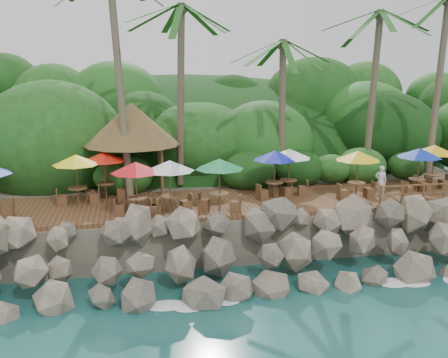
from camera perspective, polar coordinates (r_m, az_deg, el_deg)
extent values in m
plane|color=#19514F|center=(19.02, 3.58, -14.00)|extent=(140.00, 140.00, 0.00)
cube|color=gray|center=(33.57, -3.28, -0.27)|extent=(32.00, 25.20, 2.10)
ellipsoid|color=#143811|center=(41.07, -4.69, 0.59)|extent=(44.80, 28.00, 15.40)
cube|color=brown|center=(23.72, 0.00, -2.83)|extent=(26.00, 5.00, 0.20)
ellipsoid|color=white|center=(19.32, -24.45, -14.64)|extent=(1.20, 0.80, 0.06)
ellipsoid|color=white|center=(18.83, -15.26, -14.64)|extent=(1.20, 0.80, 0.06)
ellipsoid|color=white|center=(18.81, -5.82, -14.26)|extent=(1.20, 0.80, 0.06)
ellipsoid|color=white|center=(19.27, 3.35, -13.53)|extent=(1.20, 0.80, 0.06)
ellipsoid|color=white|center=(20.17, 11.84, -12.55)|extent=(1.20, 0.80, 0.06)
ellipsoid|color=white|center=(21.45, 19.40, -11.45)|extent=(1.20, 0.80, 0.06)
cylinder|color=brown|center=(24.75, -12.07, 10.88)|extent=(0.99, 2.78, 10.99)
cylinder|color=brown|center=(26.06, -5.07, 9.21)|extent=(0.51, 1.45, 9.37)
ellipsoid|color=#23601E|center=(26.21, -5.28, 19.51)|extent=(6.00, 6.00, 2.40)
cylinder|color=brown|center=(27.01, 6.80, 7.49)|extent=(0.70, 0.81, 7.71)
ellipsoid|color=#23601E|center=(26.94, 7.02, 15.67)|extent=(6.00, 6.00, 2.40)
cylinder|color=brown|center=(29.85, 23.66, 9.27)|extent=(1.24, 1.16, 10.02)
cylinder|color=brown|center=(28.61, 16.92, 8.88)|extent=(0.42, 0.88, 9.26)
ellipsoid|color=#23601E|center=(28.73, 17.53, 18.11)|extent=(6.00, 6.00, 2.40)
cylinder|color=brown|center=(24.79, -13.71, 0.58)|extent=(0.16, 0.16, 2.40)
cylinder|color=brown|center=(24.81, -7.24, 0.85)|extent=(0.16, 0.16, 2.40)
cylinder|color=brown|center=(27.54, -13.47, 1.77)|extent=(0.16, 0.16, 2.40)
cylinder|color=brown|center=(27.56, -7.65, 2.01)|extent=(0.16, 0.16, 2.40)
cone|color=brown|center=(25.79, -10.72, 6.35)|extent=(4.97, 4.97, 2.20)
cylinder|color=brown|center=(25.00, 15.15, -1.32)|extent=(0.08, 0.08, 0.77)
cylinder|color=brown|center=(24.91, 15.21, -0.43)|extent=(0.88, 0.88, 0.05)
cylinder|color=brown|center=(24.84, 15.26, 0.39)|extent=(0.05, 0.05, 2.30)
cone|color=yellow|center=(24.65, 15.39, 2.65)|extent=(2.20, 2.20, 0.47)
cube|color=brown|center=(24.68, 13.67, -1.76)|extent=(0.47, 0.47, 0.48)
cube|color=brown|center=(25.41, 16.56, -1.52)|extent=(0.47, 0.47, 0.48)
cylinder|color=brown|center=(24.07, -16.64, -1.94)|extent=(0.08, 0.08, 0.77)
cylinder|color=brown|center=(23.98, -16.70, -1.02)|extent=(0.88, 0.88, 0.05)
cylinder|color=brown|center=(23.90, -16.75, -0.17)|extent=(0.05, 0.05, 2.30)
cone|color=yellow|center=(23.71, -16.90, 2.17)|extent=(2.20, 2.20, 0.47)
cube|color=brown|center=(24.13, -18.35, -2.38)|extent=(0.48, 0.48, 0.48)
cube|color=brown|center=(24.10, -14.88, -2.17)|extent=(0.48, 0.48, 0.48)
cube|color=brown|center=(23.16, -23.89, -3.45)|extent=(0.48, 0.48, 0.48)
cylinder|color=brown|center=(21.79, -6.26, -2.98)|extent=(0.08, 0.08, 0.77)
cylinder|color=brown|center=(21.69, -6.28, -1.97)|extent=(0.88, 0.88, 0.05)
cylinder|color=brown|center=(21.60, -6.30, -1.03)|extent=(0.05, 0.05, 2.30)
cone|color=silver|center=(21.39, -6.37, 1.56)|extent=(2.20, 2.20, 0.47)
cube|color=brown|center=(21.60, -8.07, -3.57)|extent=(0.54, 0.54, 0.48)
cube|color=brown|center=(22.08, -4.47, -3.12)|extent=(0.54, 0.54, 0.48)
cylinder|color=brown|center=(24.67, -13.60, -1.41)|extent=(0.08, 0.08, 0.77)
cylinder|color=brown|center=(24.58, -13.64, -0.51)|extent=(0.88, 0.88, 0.05)
cylinder|color=brown|center=(24.50, -13.69, 0.32)|extent=(0.05, 0.05, 2.30)
cone|color=red|center=(24.32, -13.81, 2.61)|extent=(2.20, 2.20, 0.47)
cube|color=brown|center=(24.71, -15.27, -1.84)|extent=(0.47, 0.47, 0.48)
cube|color=brown|center=(24.73, -11.88, -1.65)|extent=(0.47, 0.47, 0.48)
cylinder|color=brown|center=(28.25, 23.06, -0.32)|extent=(0.08, 0.08, 0.77)
cylinder|color=brown|center=(28.17, 23.13, 0.47)|extent=(0.88, 0.88, 0.05)
cylinder|color=brown|center=(28.10, 23.19, 1.20)|extent=(0.05, 0.05, 2.30)
cone|color=gold|center=(27.94, 23.37, 3.19)|extent=(2.20, 2.20, 0.47)
cube|color=brown|center=(27.88, 21.78, -0.68)|extent=(0.44, 0.44, 0.48)
cube|color=brown|center=(28.69, 24.25, -0.54)|extent=(0.44, 0.44, 0.48)
cylinder|color=brown|center=(21.64, -10.09, -3.21)|extent=(0.08, 0.08, 0.77)
cylinder|color=brown|center=(21.53, -10.13, -2.19)|extent=(0.88, 0.88, 0.05)
cylinder|color=brown|center=(21.45, -10.17, -1.25)|extent=(0.05, 0.05, 2.30)
cone|color=red|center=(21.23, -10.27, 1.36)|extent=(2.20, 2.20, 0.47)
cube|color=brown|center=(21.90, -11.91, -3.49)|extent=(0.56, 0.56, 0.48)
cube|color=brown|center=(21.47, -8.20, -3.67)|extent=(0.56, 0.56, 0.48)
cylinder|color=brown|center=(24.94, 7.49, -1.02)|extent=(0.08, 0.08, 0.77)
cylinder|color=brown|center=(24.85, 7.52, -0.13)|extent=(0.88, 0.88, 0.05)
cylinder|color=brown|center=(24.77, 7.54, 0.70)|extent=(0.05, 0.05, 2.30)
cone|color=white|center=(24.59, 7.61, 2.97)|extent=(2.20, 2.20, 0.47)
cube|color=brown|center=(24.89, 5.81, -1.35)|extent=(0.52, 0.52, 0.48)
cube|color=brown|center=(25.07, 9.14, -1.34)|extent=(0.52, 0.52, 0.48)
cylinder|color=brown|center=(26.81, 21.56, -0.84)|extent=(0.08, 0.08, 0.77)
cylinder|color=brown|center=(26.73, 21.63, -0.02)|extent=(0.88, 0.88, 0.05)
cylinder|color=brown|center=(26.65, 21.69, 0.75)|extent=(0.05, 0.05, 2.30)
cone|color=#0C2BA2|center=(26.48, 21.86, 2.86)|extent=(2.20, 2.20, 0.47)
cube|color=brown|center=(26.27, 20.57, -1.36)|extent=(0.57, 0.57, 0.48)
cube|color=brown|center=(27.42, 22.46, -0.95)|extent=(0.57, 0.57, 0.48)
cylinder|color=brown|center=(22.05, -0.52, -2.71)|extent=(0.08, 0.08, 0.77)
cylinder|color=brown|center=(21.95, -0.52, -1.71)|extent=(0.88, 0.88, 0.05)
cylinder|color=brown|center=(21.86, -0.52, -0.78)|extent=(0.05, 0.05, 2.30)
cone|color=#0D7538|center=(21.66, -0.53, 1.78)|extent=(2.20, 2.20, 0.47)
cube|color=brown|center=(22.28, -2.34, -2.96)|extent=(0.58, 0.58, 0.48)
cube|color=brown|center=(21.93, 1.34, -3.20)|extent=(0.58, 0.58, 0.48)
cylinder|color=brown|center=(24.36, 5.90, -1.30)|extent=(0.08, 0.08, 0.77)
cylinder|color=brown|center=(24.27, 5.92, -0.39)|extent=(0.88, 0.88, 0.05)
cylinder|color=brown|center=(24.19, 5.94, 0.46)|extent=(0.05, 0.05, 2.30)
cone|color=#0C14A4|center=(24.01, 5.99, 2.78)|extent=(2.20, 2.20, 0.47)
cube|color=brown|center=(23.98, 4.49, -1.85)|extent=(0.56, 0.56, 0.48)
cube|color=brown|center=(24.83, 7.25, -1.41)|extent=(0.56, 0.56, 0.48)
cylinder|color=brown|center=(23.75, 17.78, -1.93)|extent=(0.10, 0.10, 1.00)
cylinder|color=brown|center=(24.30, 20.06, -1.77)|extent=(0.10, 0.10, 1.00)
cylinder|color=brown|center=(24.88, 22.23, -1.63)|extent=(0.10, 0.10, 1.00)
cylinder|color=brown|center=(25.49, 24.30, -1.48)|extent=(0.10, 0.10, 1.00)
cube|color=brown|center=(25.39, 24.39, -0.50)|extent=(7.20, 0.06, 0.06)
cube|color=brown|center=(25.48, 24.31, -1.38)|extent=(7.20, 0.06, 0.06)
imported|color=white|center=(25.66, 17.82, -0.23)|extent=(0.67, 0.55, 1.57)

